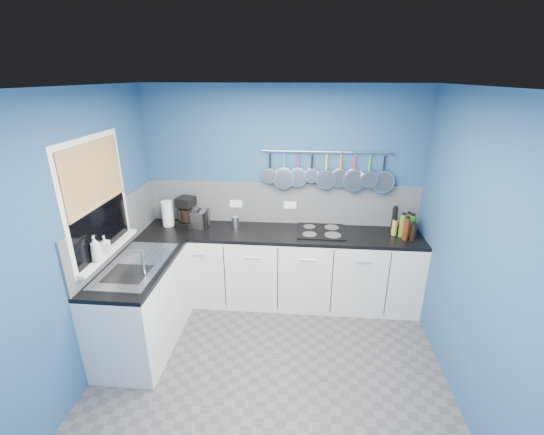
% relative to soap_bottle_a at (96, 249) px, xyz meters
% --- Properties ---
extents(floor, '(3.20, 3.00, 0.02)m').
position_rel_soap_bottle_a_xyz_m(floor, '(1.53, -0.08, -1.18)').
color(floor, '#47474C').
rests_on(floor, ground).
extents(ceiling, '(3.20, 3.00, 0.02)m').
position_rel_soap_bottle_a_xyz_m(ceiling, '(1.53, -0.08, 1.34)').
color(ceiling, white).
rests_on(ceiling, ground).
extents(wall_back, '(3.20, 0.02, 2.50)m').
position_rel_soap_bottle_a_xyz_m(wall_back, '(1.53, 1.43, 0.08)').
color(wall_back, navy).
rests_on(wall_back, ground).
extents(wall_front, '(3.20, 0.02, 2.50)m').
position_rel_soap_bottle_a_xyz_m(wall_front, '(1.53, -1.59, 0.08)').
color(wall_front, navy).
rests_on(wall_front, ground).
extents(wall_left, '(0.02, 3.00, 2.50)m').
position_rel_soap_bottle_a_xyz_m(wall_left, '(-0.08, -0.08, 0.08)').
color(wall_left, navy).
rests_on(wall_left, ground).
extents(wall_right, '(0.02, 3.00, 2.50)m').
position_rel_soap_bottle_a_xyz_m(wall_right, '(3.14, -0.08, 0.08)').
color(wall_right, navy).
rests_on(wall_right, ground).
extents(backsplash_back, '(3.20, 0.02, 0.50)m').
position_rel_soap_bottle_a_xyz_m(backsplash_back, '(1.53, 1.41, -0.02)').
color(backsplash_back, slate).
rests_on(backsplash_back, wall_back).
extents(backsplash_left, '(0.02, 1.80, 0.50)m').
position_rel_soap_bottle_a_xyz_m(backsplash_left, '(-0.06, 0.52, -0.02)').
color(backsplash_left, slate).
rests_on(backsplash_left, wall_left).
extents(cabinet_run_back, '(3.20, 0.60, 0.86)m').
position_rel_soap_bottle_a_xyz_m(cabinet_run_back, '(1.53, 1.12, -0.74)').
color(cabinet_run_back, silver).
rests_on(cabinet_run_back, ground).
extents(worktop_back, '(3.20, 0.60, 0.04)m').
position_rel_soap_bottle_a_xyz_m(worktop_back, '(1.53, 1.12, -0.29)').
color(worktop_back, black).
rests_on(worktop_back, cabinet_run_back).
extents(cabinet_run_left, '(0.60, 1.20, 0.86)m').
position_rel_soap_bottle_a_xyz_m(cabinet_run_left, '(0.23, 0.22, -0.74)').
color(cabinet_run_left, silver).
rests_on(cabinet_run_left, ground).
extents(worktop_left, '(0.60, 1.20, 0.04)m').
position_rel_soap_bottle_a_xyz_m(worktop_left, '(0.23, 0.22, -0.29)').
color(worktop_left, black).
rests_on(worktop_left, cabinet_run_left).
extents(window_frame, '(0.01, 1.00, 1.10)m').
position_rel_soap_bottle_a_xyz_m(window_frame, '(-0.05, 0.22, 0.38)').
color(window_frame, white).
rests_on(window_frame, wall_left).
extents(window_glass, '(0.01, 0.90, 1.00)m').
position_rel_soap_bottle_a_xyz_m(window_glass, '(-0.04, 0.22, 0.38)').
color(window_glass, black).
rests_on(window_glass, wall_left).
extents(bamboo_blind, '(0.01, 0.90, 0.55)m').
position_rel_soap_bottle_a_xyz_m(bamboo_blind, '(-0.03, 0.22, 0.61)').
color(bamboo_blind, tan).
rests_on(bamboo_blind, wall_left).
extents(window_sill, '(0.10, 0.98, 0.03)m').
position_rel_soap_bottle_a_xyz_m(window_sill, '(-0.02, 0.22, -0.13)').
color(window_sill, white).
rests_on(window_sill, wall_left).
extents(sink_unit, '(0.50, 0.95, 0.01)m').
position_rel_soap_bottle_a_xyz_m(sink_unit, '(0.23, 0.22, -0.27)').
color(sink_unit, silver).
rests_on(sink_unit, worktop_left).
extents(mixer_tap, '(0.12, 0.08, 0.26)m').
position_rel_soap_bottle_a_xyz_m(mixer_tap, '(0.39, 0.04, -0.14)').
color(mixer_tap, silver).
rests_on(mixer_tap, worktop_left).
extents(socket_left, '(0.15, 0.01, 0.09)m').
position_rel_soap_bottle_a_xyz_m(socket_left, '(0.98, 1.40, -0.04)').
color(socket_left, white).
rests_on(socket_left, backsplash_back).
extents(socket_right, '(0.15, 0.01, 0.09)m').
position_rel_soap_bottle_a_xyz_m(socket_right, '(1.63, 1.40, -0.04)').
color(socket_right, white).
rests_on(socket_right, backsplash_back).
extents(pot_rail, '(1.45, 0.02, 0.02)m').
position_rel_soap_bottle_a_xyz_m(pot_rail, '(2.03, 1.37, 0.61)').
color(pot_rail, silver).
rests_on(pot_rail, wall_back).
extents(soap_bottle_a, '(0.12, 0.12, 0.24)m').
position_rel_soap_bottle_a_xyz_m(soap_bottle_a, '(0.00, 0.00, 0.00)').
color(soap_bottle_a, white).
rests_on(soap_bottle_a, window_sill).
extents(soap_bottle_b, '(0.10, 0.10, 0.17)m').
position_rel_soap_bottle_a_xyz_m(soap_bottle_b, '(0.00, 0.15, -0.03)').
color(soap_bottle_b, white).
rests_on(soap_bottle_b, window_sill).
extents(paper_towel, '(0.15, 0.15, 0.30)m').
position_rel_soap_bottle_a_xyz_m(paper_towel, '(0.20, 1.20, -0.12)').
color(paper_towel, white).
rests_on(paper_towel, worktop_back).
extents(coffee_maker, '(0.25, 0.27, 0.35)m').
position_rel_soap_bottle_a_xyz_m(coffee_maker, '(0.42, 1.20, -0.09)').
color(coffee_maker, black).
rests_on(coffee_maker, worktop_back).
extents(toaster, '(0.34, 0.26, 0.19)m').
position_rel_soap_bottle_a_xyz_m(toaster, '(0.52, 1.22, -0.17)').
color(toaster, silver).
rests_on(toaster, worktop_back).
extents(canister, '(0.11, 0.11, 0.13)m').
position_rel_soap_bottle_a_xyz_m(canister, '(1.00, 1.23, -0.21)').
color(canister, silver).
rests_on(canister, worktop_back).
extents(hob, '(0.54, 0.47, 0.01)m').
position_rel_soap_bottle_a_xyz_m(hob, '(2.00, 1.17, -0.26)').
color(hob, black).
rests_on(hob, worktop_back).
extents(pan_0, '(0.17, 0.08, 0.36)m').
position_rel_soap_bottle_a_xyz_m(pan_0, '(1.40, 1.36, 0.43)').
color(pan_0, silver).
rests_on(pan_0, pot_rail).
extents(pan_1, '(0.24, 0.06, 0.43)m').
position_rel_soap_bottle_a_xyz_m(pan_1, '(1.55, 1.36, 0.40)').
color(pan_1, silver).
rests_on(pan_1, pot_rail).
extents(pan_2, '(0.21, 0.05, 0.40)m').
position_rel_soap_bottle_a_xyz_m(pan_2, '(1.71, 1.36, 0.41)').
color(pan_2, silver).
rests_on(pan_2, pot_rail).
extents(pan_3, '(0.16, 0.07, 0.35)m').
position_rel_soap_bottle_a_xyz_m(pan_3, '(1.87, 1.36, 0.44)').
color(pan_3, silver).
rests_on(pan_3, pot_rail).
extents(pan_4, '(0.23, 0.07, 0.42)m').
position_rel_soap_bottle_a_xyz_m(pan_4, '(2.03, 1.36, 0.40)').
color(pan_4, silver).
rests_on(pan_4, pot_rail).
extents(pan_5, '(0.21, 0.05, 0.40)m').
position_rel_soap_bottle_a_xyz_m(pan_5, '(2.19, 1.36, 0.41)').
color(pan_5, silver).
rests_on(pan_5, pot_rail).
extents(pan_6, '(0.25, 0.06, 0.44)m').
position_rel_soap_bottle_a_xyz_m(pan_6, '(2.35, 1.36, 0.39)').
color(pan_6, silver).
rests_on(pan_6, pot_rail).
extents(pan_7, '(0.18, 0.11, 0.37)m').
position_rel_soap_bottle_a_xyz_m(pan_7, '(2.51, 1.36, 0.42)').
color(pan_7, silver).
rests_on(pan_7, pot_rail).
extents(pan_8, '(0.25, 0.07, 0.44)m').
position_rel_soap_bottle_a_xyz_m(pan_8, '(2.67, 1.36, 0.39)').
color(pan_8, silver).
rests_on(pan_8, pot_rail).
extents(condiment_0, '(0.06, 0.06, 0.23)m').
position_rel_soap_bottle_a_xyz_m(condiment_0, '(2.97, 1.23, -0.15)').
color(condiment_0, brown).
rests_on(condiment_0, worktop_back).
extents(condiment_1, '(0.07, 0.07, 0.18)m').
position_rel_soap_bottle_a_xyz_m(condiment_1, '(2.90, 1.23, -0.18)').
color(condiment_1, brown).
rests_on(condiment_1, worktop_back).
extents(condiment_2, '(0.06, 0.06, 0.30)m').
position_rel_soap_bottle_a_xyz_m(condiment_2, '(2.81, 1.23, -0.12)').
color(condiment_2, black).
rests_on(condiment_2, worktop_back).
extents(condiment_3, '(0.07, 0.07, 0.24)m').
position_rel_soap_bottle_a_xyz_m(condiment_3, '(2.99, 1.14, -0.15)').
color(condiment_3, '#265919').
rests_on(condiment_3, worktop_back).
extents(condiment_4, '(0.07, 0.07, 0.26)m').
position_rel_soap_bottle_a_xyz_m(condiment_4, '(2.89, 1.12, -0.14)').
color(condiment_4, '#3F721E').
rests_on(condiment_4, worktop_back).
extents(condiment_5, '(0.06, 0.06, 0.17)m').
position_rel_soap_bottle_a_xyz_m(condiment_5, '(2.81, 1.16, -0.18)').
color(condiment_5, olive).
rests_on(condiment_5, worktop_back).
extents(condiment_6, '(0.07, 0.07, 0.18)m').
position_rel_soap_bottle_a_xyz_m(condiment_6, '(2.98, 1.04, -0.18)').
color(condiment_6, black).
rests_on(condiment_6, worktop_back).
extents(condiment_7, '(0.06, 0.06, 0.25)m').
position_rel_soap_bottle_a_xyz_m(condiment_7, '(2.90, 1.04, -0.14)').
color(condiment_7, '#4C190C').
rests_on(condiment_7, worktop_back).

